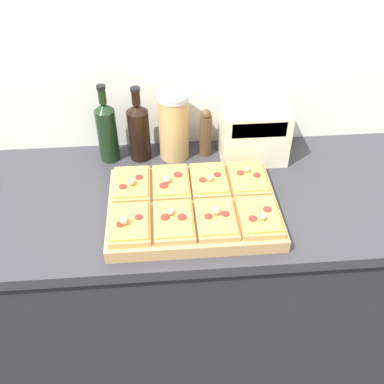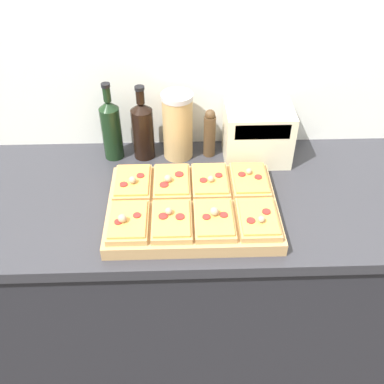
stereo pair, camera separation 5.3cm
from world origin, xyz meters
name	(u,v)px [view 1 (the left image)]	position (x,y,z in m)	size (l,w,h in m)	color
wall_back	(200,59)	(0.00, 0.67, 1.25)	(6.00, 0.06, 2.50)	silver
kitchen_counter	(206,279)	(0.00, 0.32, 0.46)	(2.63, 0.67, 0.92)	#232328
cutting_board	(193,208)	(-0.06, 0.23, 0.94)	(0.54, 0.40, 0.04)	tan
pizza_slice_back_left	(132,184)	(-0.26, 0.32, 0.98)	(0.12, 0.18, 0.05)	tan
pizza_slice_back_midleft	(171,182)	(-0.13, 0.32, 0.98)	(0.12, 0.18, 0.05)	tan
pizza_slice_back_midright	(210,180)	(0.00, 0.32, 0.98)	(0.12, 0.18, 0.05)	tan
pizza_slice_back_right	(248,178)	(0.13, 0.32, 0.98)	(0.12, 0.18, 0.05)	tan
pizza_slice_front_left	(130,223)	(-0.26, 0.13, 0.98)	(0.12, 0.18, 0.05)	tan
pizza_slice_front_midleft	(174,221)	(-0.13, 0.13, 0.98)	(0.12, 0.18, 0.05)	tan
pizza_slice_front_midright	(217,218)	(0.00, 0.13, 0.98)	(0.12, 0.18, 0.05)	tan
pizza_slice_front_right	(259,216)	(0.13, 0.13, 0.98)	(0.12, 0.18, 0.05)	tan
olive_oil_bottle	(107,130)	(-0.35, 0.56, 1.04)	(0.07, 0.07, 0.30)	black
wine_bottle	(139,130)	(-0.23, 0.56, 1.04)	(0.08, 0.08, 0.29)	black
grain_jar_tall	(174,126)	(-0.11, 0.56, 1.05)	(0.11, 0.11, 0.26)	tan
pepper_mill	(206,133)	(0.01, 0.56, 1.01)	(0.04, 0.04, 0.19)	#47331E
toaster_oven	(253,132)	(0.19, 0.53, 1.02)	(0.26, 0.18, 0.21)	beige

